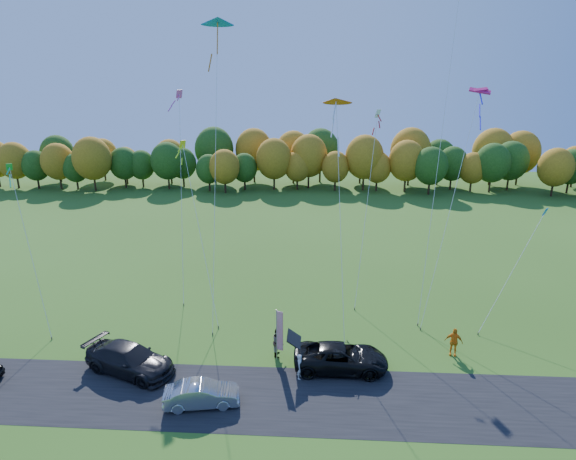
# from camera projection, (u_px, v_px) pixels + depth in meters

# --- Properties ---
(ground) EXTENTS (160.00, 160.00, 0.00)m
(ground) POSITION_uv_depth(u_px,v_px,m) (283.00, 359.00, 29.26)
(ground) COLOR #2F5616
(asphalt_strip) EXTENTS (90.00, 6.00, 0.01)m
(asphalt_strip) POSITION_uv_depth(u_px,v_px,m) (278.00, 398.00, 25.43)
(asphalt_strip) COLOR black
(asphalt_strip) RESTS_ON ground
(tree_line) EXTENTS (116.00, 12.00, 10.00)m
(tree_line) POSITION_uv_depth(u_px,v_px,m) (303.00, 191.00, 81.92)
(tree_line) COLOR #1E4711
(tree_line) RESTS_ON ground
(black_suv) EXTENTS (5.85, 2.71, 1.62)m
(black_suv) POSITION_uv_depth(u_px,v_px,m) (341.00, 357.00, 27.96)
(black_suv) COLOR black
(black_suv) RESTS_ON ground
(silver_sedan) EXTENTS (4.31, 2.14, 1.36)m
(silver_sedan) POSITION_uv_depth(u_px,v_px,m) (202.00, 394.00, 24.71)
(silver_sedan) COLOR #AAA9AD
(silver_sedan) RESTS_ON ground
(dark_truck_a) EXTENTS (6.38, 4.36, 1.71)m
(dark_truck_a) POSITION_uv_depth(u_px,v_px,m) (130.00, 359.00, 27.69)
(dark_truck_a) COLOR black
(dark_truck_a) RESTS_ON ground
(person_tailgate_a) EXTENTS (0.53, 0.67, 1.60)m
(person_tailgate_a) POSITION_uv_depth(u_px,v_px,m) (300.00, 366.00, 27.04)
(person_tailgate_a) COLOR silver
(person_tailgate_a) RESTS_ON ground
(person_tailgate_b) EXTENTS (0.75, 0.95, 1.94)m
(person_tailgate_b) POSITION_uv_depth(u_px,v_px,m) (278.00, 342.00, 29.45)
(person_tailgate_b) COLOR gray
(person_tailgate_b) RESTS_ON ground
(person_east) EXTENTS (1.21, 0.76, 1.93)m
(person_east) POSITION_uv_depth(u_px,v_px,m) (454.00, 342.00, 29.47)
(person_east) COLOR orange
(person_east) RESTS_ON ground
(feather_flag) EXTENTS (0.45, 0.23, 3.61)m
(feather_flag) POSITION_uv_depth(u_px,v_px,m) (279.00, 330.00, 28.43)
(feather_flag) COLOR #999999
(feather_flag) RESTS_ON ground
(kite_delta_blue) EXTENTS (2.76, 12.36, 23.90)m
(kite_delta_blue) POSITION_uv_depth(u_px,v_px,m) (215.00, 155.00, 34.52)
(kite_delta_blue) COLOR #4C3F33
(kite_delta_blue) RESTS_ON ground
(kite_parafoil_orange) EXTENTS (6.04, 11.75, 32.70)m
(kite_parafoil_orange) POSITION_uv_depth(u_px,v_px,m) (446.00, 100.00, 34.11)
(kite_parafoil_orange) COLOR #4C3F33
(kite_parafoil_orange) RESTS_ON ground
(kite_delta_red) EXTENTS (2.31, 8.96, 17.42)m
(kite_delta_red) POSITION_uv_depth(u_px,v_px,m) (340.00, 201.00, 32.20)
(kite_delta_red) COLOR #4C3F33
(kite_delta_red) RESTS_ON ground
(kite_parafoil_rainbow) EXTENTS (6.74, 8.61, 17.50)m
(kite_parafoil_rainbow) POSITION_uv_depth(u_px,v_px,m) (452.00, 204.00, 34.18)
(kite_parafoil_rainbow) COLOR #4C3F33
(kite_parafoil_rainbow) RESTS_ON ground
(kite_diamond_yellow) EXTENTS (4.54, 7.94, 13.34)m
(kite_diamond_yellow) POSITION_uv_depth(u_px,v_px,m) (199.00, 230.00, 34.97)
(kite_diamond_yellow) COLOR #4C3F33
(kite_diamond_yellow) RESTS_ON ground
(kite_diamond_green) EXTENTS (3.88, 4.03, 12.13)m
(kite_diamond_green) POSITION_uv_depth(u_px,v_px,m) (30.00, 251.00, 31.71)
(kite_diamond_green) COLOR #4C3F33
(kite_diamond_green) RESTS_ON ground
(kite_diamond_white) EXTENTS (2.63, 8.04, 15.75)m
(kite_diamond_white) POSITION_uv_depth(u_px,v_px,m) (367.00, 206.00, 37.36)
(kite_diamond_white) COLOR #4C3F33
(kite_diamond_white) RESTS_ON ground
(kite_diamond_pink) EXTENTS (2.23, 8.70, 17.38)m
(kite_diamond_pink) POSITION_uv_depth(u_px,v_px,m) (181.00, 194.00, 38.27)
(kite_diamond_pink) COLOR #4C3F33
(kite_diamond_pink) RESTS_ON ground
(kite_diamond_blue_low) EXTENTS (5.87, 4.58, 8.73)m
(kite_diamond_blue_low) POSITION_uv_depth(u_px,v_px,m) (512.00, 271.00, 32.83)
(kite_diamond_blue_low) COLOR #4C3F33
(kite_diamond_blue_low) RESTS_ON ground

